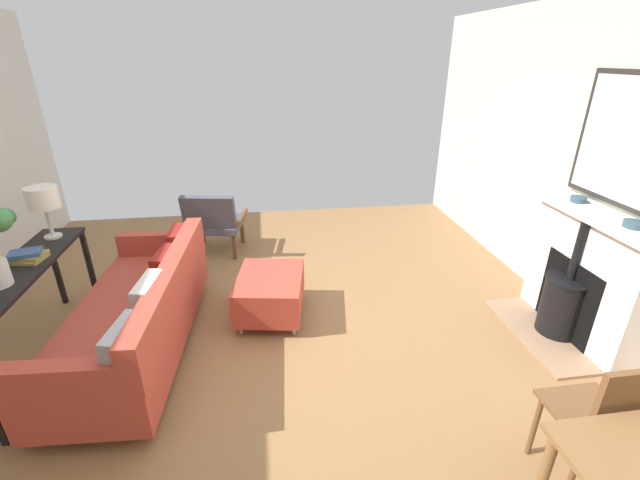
{
  "coord_description": "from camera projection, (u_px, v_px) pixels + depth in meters",
  "views": [
    {
      "loc": [
        -0.04,
        2.93,
        2.23
      ],
      "look_at": [
        -0.48,
        -0.14,
        0.84
      ],
      "focal_mm": 23.41,
      "sensor_mm": 36.0,
      "label": 1
    }
  ],
  "objects": [
    {
      "name": "console_table",
      "position": [
        18.0,
        284.0,
        3.07
      ],
      "size": [
        0.36,
        1.74,
        0.77
      ],
      "color": "black",
      "rests_on": "ground"
    },
    {
      "name": "wall_left",
      "position": [
        610.0,
        173.0,
        3.37
      ],
      "size": [
        0.12,
        6.37,
        2.7
      ],
      "primitive_type": "cube",
      "color": "silver",
      "rests_on": "ground"
    },
    {
      "name": "table_lamp_near_end",
      "position": [
        43.0,
        199.0,
        3.48
      ],
      "size": [
        0.25,
        0.25,
        0.45
      ],
      "color": "beige",
      "rests_on": "console_table"
    },
    {
      "name": "mantel_bowl_near",
      "position": [
        579.0,
        199.0,
        3.48
      ],
      "size": [
        0.13,
        0.13,
        0.05
      ],
      "color": "#334C56",
      "rests_on": "fireplace"
    },
    {
      "name": "fireplace",
      "position": [
        580.0,
        284.0,
        3.46
      ],
      "size": [
        0.64,
        1.22,
        1.1
      ],
      "color": "#9E7A5B",
      "rests_on": "ground"
    },
    {
      "name": "armchair_accent",
      "position": [
        214.0,
        220.0,
        4.92
      ],
      "size": [
        0.76,
        0.69,
        0.79
      ],
      "color": "brown",
      "rests_on": "ground"
    },
    {
      "name": "ottoman",
      "position": [
        270.0,
        292.0,
        3.8
      ],
      "size": [
        0.69,
        0.81,
        0.41
      ],
      "color": "#B2B2B7",
      "rests_on": "ground"
    },
    {
      "name": "sofa",
      "position": [
        140.0,
        314.0,
        3.3
      ],
      "size": [
        0.95,
        2.04,
        0.78
      ],
      "color": "#B2B2B7",
      "rests_on": "ground"
    },
    {
      "name": "dining_chair_near_fireplace",
      "position": [
        606.0,
        416.0,
        2.13
      ],
      "size": [
        0.4,
        0.4,
        0.91
      ],
      "color": "brown",
      "rests_on": "ground"
    },
    {
      "name": "mirror_over_mantel",
      "position": [
        638.0,
        143.0,
        3.0
      ],
      "size": [
        0.04,
        1.12,
        0.97
      ],
      "color": "#2D2823"
    },
    {
      "name": "ground_plane",
      "position": [
        267.0,
        340.0,
        3.56
      ],
      "size": [
        5.66,
        6.37,
        0.01
      ],
      "primitive_type": "cube",
      "color": "olive"
    },
    {
      "name": "mantel_bowl_far",
      "position": [
        634.0,
        224.0,
        2.97
      ],
      "size": [
        0.14,
        0.14,
        0.05
      ],
      "color": "#334C56",
      "rests_on": "fireplace"
    },
    {
      "name": "book_stack",
      "position": [
        27.0,
        256.0,
        3.2
      ],
      "size": [
        0.28,
        0.23,
        0.08
      ],
      "color": "olive",
      "rests_on": "console_table"
    }
  ]
}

